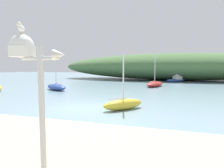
{
  "coord_description": "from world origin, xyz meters",
  "views": [
    {
      "loc": [
        5.02,
        -10.66,
        2.47
      ],
      "look_at": [
        0.85,
        2.54,
        1.22
      ],
      "focal_mm": 31.69,
      "sensor_mm": 36.0,
      "label": 1
    }
  ],
  "objects": [
    {
      "name": "motorboat_west_reach",
      "position": [
        5.32,
        21.97,
        0.48
      ],
      "size": [
        3.41,
        3.18,
        1.4
      ],
      "color": "#2D4C9E",
      "rests_on": "ground"
    },
    {
      "name": "seagull_on_radar",
      "position": [
        2.12,
        -7.42,
        3.23
      ],
      "size": [
        0.17,
        0.3,
        0.22
      ],
      "color": "orange",
      "rests_on": "mast_structure"
    },
    {
      "name": "distant_hill",
      "position": [
        4.89,
        26.92,
        2.41
      ],
      "size": [
        42.78,
        12.7,
        4.81
      ],
      "primitive_type": "ellipsoid",
      "color": "#476B3D",
      "rests_on": "ground"
    },
    {
      "name": "ground_plane",
      "position": [
        0.0,
        0.0,
        0.0
      ],
      "size": [
        120.0,
        120.0,
        0.0
      ],
      "primitive_type": "plane",
      "color": "#7A99A8"
    },
    {
      "name": "sailboat_outer_mooring",
      "position": [
        2.29,
        0.12,
        0.32
      ],
      "size": [
        2.27,
        2.47,
        3.19
      ],
      "color": "gold",
      "rests_on": "ground"
    },
    {
      "name": "sailboat_off_point",
      "position": [
        2.77,
        13.6,
        0.32
      ],
      "size": [
        2.35,
        3.98,
        4.1
      ],
      "color": "#B72D28",
      "rests_on": "ground"
    },
    {
      "name": "sailboat_mid_channel",
      "position": [
        -6.64,
        7.02,
        0.33
      ],
      "size": [
        3.56,
        2.8,
        3.79
      ],
      "color": "#2D4C9E",
      "rests_on": "ground"
    },
    {
      "name": "mast_structure",
      "position": [
        2.24,
        -7.4,
        2.58
      ],
      "size": [
        1.22,
        0.51,
        2.9
      ],
      "color": "silver",
      "rests_on": "beach_sand"
    }
  ]
}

